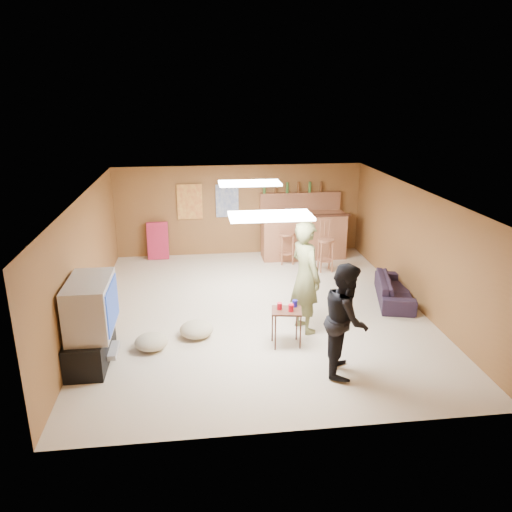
{
  "coord_description": "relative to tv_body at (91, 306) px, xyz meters",
  "views": [
    {
      "loc": [
        -1.08,
        -8.43,
        3.89
      ],
      "look_at": [
        0.0,
        0.2,
        1.0
      ],
      "focal_mm": 35.0,
      "sensor_mm": 36.0,
      "label": 1
    }
  ],
  "objects": [
    {
      "name": "sofa",
      "position": [
        5.35,
        1.63,
        -0.67
      ],
      "size": [
        1.01,
        1.69,
        0.46
      ],
      "primitive_type": "imported",
      "rotation": [
        0.0,
        0.0,
        1.31
      ],
      "color": "black",
      "rests_on": "ground"
    },
    {
      "name": "bar_backing",
      "position": [
        4.15,
        4.92,
        0.3
      ],
      "size": [
        2.0,
        0.14,
        0.6
      ],
      "primitive_type": "cube",
      "color": "brown",
      "rests_on": "bar_counter"
    },
    {
      "name": "wall_front",
      "position": [
        2.65,
        -2.0,
        0.2
      ],
      "size": [
        6.0,
        0.02,
        2.2
      ],
      "primitive_type": "cube",
      "color": "brown",
      "rests_on": "ground"
    },
    {
      "name": "bar_lip",
      "position": [
        4.15,
        4.2,
        0.2
      ],
      "size": [
        2.1,
        0.12,
        0.05
      ],
      "primitive_type": "cube",
      "color": "#391D12",
      "rests_on": "bar_counter"
    },
    {
      "name": "cup_red_near",
      "position": [
        2.83,
        0.17,
        -0.24
      ],
      "size": [
        0.1,
        0.1,
        0.11
      ],
      "primitive_type": "cylinder",
      "rotation": [
        0.0,
        0.0,
        -0.3
      ],
      "color": "red",
      "rests_on": "tray_table"
    },
    {
      "name": "poster_right",
      "position": [
        2.35,
        4.96,
        0.45
      ],
      "size": [
        0.55,
        0.03,
        0.8
      ],
      "primitive_type": "cube",
      "color": "#334C99",
      "rests_on": "wall_back"
    },
    {
      "name": "cushion_near_tv",
      "position": [
        1.52,
        0.6,
        -0.77
      ],
      "size": [
        0.63,
        0.63,
        0.25
      ],
      "primitive_type": "ellipsoid",
      "rotation": [
        0.0,
        0.0,
        -0.15
      ],
      "color": "tan",
      "rests_on": "ground"
    },
    {
      "name": "folding_chair_stack",
      "position": [
        0.65,
        4.8,
        -0.45
      ],
      "size": [
        0.5,
        0.26,
        0.91
      ],
      "primitive_type": "cube",
      "rotation": [
        -0.14,
        0.0,
        0.0
      ],
      "color": "#BA2243",
      "rests_on": "ground"
    },
    {
      "name": "ceiling_panel_back",
      "position": [
        2.65,
        2.7,
        1.27
      ],
      "size": [
        1.2,
        0.6,
        0.04
      ],
      "primitive_type": "cube",
      "color": "white",
      "rests_on": "ceiling"
    },
    {
      "name": "tray_table",
      "position": [
        2.94,
        0.13,
        -0.6
      ],
      "size": [
        0.52,
        0.45,
        0.61
      ],
      "primitive_type": "cube",
      "rotation": [
        0.0,
        0.0,
        -0.17
      ],
      "color": "#391D12",
      "rests_on": "ground"
    },
    {
      "name": "ground",
      "position": [
        2.65,
        1.5,
        -0.9
      ],
      "size": [
        7.0,
        7.0,
        0.0
      ],
      "primitive_type": "plane",
      "color": "beige",
      "rests_on": "ground"
    },
    {
      "name": "bar_stool_right",
      "position": [
        4.45,
        3.45,
        -0.26
      ],
      "size": [
        0.5,
        0.5,
        1.28
      ],
      "primitive_type": null,
      "rotation": [
        0.0,
        0.0,
        -0.26
      ],
      "color": "brown",
      "rests_on": "ground"
    },
    {
      "name": "wall_left",
      "position": [
        -0.35,
        1.5,
        0.2
      ],
      "size": [
        0.02,
        7.0,
        2.2
      ],
      "primitive_type": "cube",
      "color": "brown",
      "rests_on": "ground"
    },
    {
      "name": "cup_red_far",
      "position": [
        3.0,
        0.07,
        -0.23
      ],
      "size": [
        0.1,
        0.1,
        0.12
      ],
      "primitive_type": "cylinder",
      "rotation": [
        0.0,
        0.0,
        0.25
      ],
      "color": "red",
      "rests_on": "tray_table"
    },
    {
      "name": "bar_shelf",
      "position": [
        4.15,
        4.9,
        0.6
      ],
      "size": [
        2.0,
        0.18,
        0.05
      ],
      "primitive_type": "cube",
      "color": "brown",
      "rests_on": "bar_backing"
    },
    {
      "name": "wall_back",
      "position": [
        2.65,
        5.0,
        0.2
      ],
      "size": [
        6.0,
        0.02,
        2.2
      ],
      "primitive_type": "cube",
      "color": "brown",
      "rests_on": "ground"
    },
    {
      "name": "dvd_box",
      "position": [
        0.15,
        0.0,
        -0.75
      ],
      "size": [
        0.35,
        0.5,
        0.08
      ],
      "primitive_type": "cube",
      "color": "#B2B2B7",
      "rests_on": "tv_stand"
    },
    {
      "name": "person_olive",
      "position": [
        3.35,
        0.64,
        0.06
      ],
      "size": [
        0.68,
        0.82,
        1.91
      ],
      "primitive_type": "imported",
      "rotation": [
        0.0,
        0.0,
        1.94
      ],
      "color": "olive",
      "rests_on": "ground"
    },
    {
      "name": "ceiling",
      "position": [
        2.65,
        1.5,
        1.3
      ],
      "size": [
        6.0,
        7.0,
        0.02
      ],
      "primitive_type": "cube",
      "color": "silver",
      "rests_on": "ground"
    },
    {
      "name": "cushion_mid",
      "position": [
        1.52,
        0.66,
        -0.79
      ],
      "size": [
        0.59,
        0.59,
        0.21
      ],
      "primitive_type": "ellipsoid",
      "rotation": [
        0.0,
        0.0,
        0.28
      ],
      "color": "tan",
      "rests_on": "ground"
    },
    {
      "name": "tv_body",
      "position": [
        0.0,
        0.0,
        0.0
      ],
      "size": [
        0.6,
        1.1,
        0.8
      ],
      "primitive_type": "cube",
      "color": "#B2B2B7",
      "rests_on": "tv_stand"
    },
    {
      "name": "cushion_far",
      "position": [
        0.8,
        0.27,
        -0.78
      ],
      "size": [
        0.56,
        0.56,
        0.24
      ],
      "primitive_type": "ellipsoid",
      "rotation": [
        0.0,
        0.0,
        0.06
      ],
      "color": "tan",
      "rests_on": "ground"
    },
    {
      "name": "ceiling_panel_front",
      "position": [
        2.65,
        0.0,
        1.27
      ],
      "size": [
        1.2,
        0.6,
        0.04
      ],
      "primitive_type": "cube",
      "color": "white",
      "rests_on": "ceiling"
    },
    {
      "name": "bar_counter",
      "position": [
        4.15,
        4.45,
        -0.35
      ],
      "size": [
        2.0,
        0.6,
        1.1
      ],
      "primitive_type": "cube",
      "color": "brown",
      "rests_on": "ground"
    },
    {
      "name": "wall_right",
      "position": [
        5.65,
        1.5,
        0.2
      ],
      "size": [
        0.02,
        7.0,
        2.2
      ],
      "primitive_type": "cube",
      "color": "brown",
      "rests_on": "ground"
    },
    {
      "name": "tv_screen",
      "position": [
        0.31,
        0.0,
        0.0
      ],
      "size": [
        0.02,
        0.95,
        0.65
      ],
      "primitive_type": "cube",
      "color": "navy",
      "rests_on": "tv_body"
    },
    {
      "name": "bottle_row",
      "position": [
        3.95,
        4.88,
        0.75
      ],
      "size": [
        1.48,
        0.08,
        0.26
      ],
      "primitive_type": null,
      "color": "#3F7233",
      "rests_on": "bar_shelf"
    },
    {
      "name": "bar_stool_left",
      "position": [
        3.67,
        4.07,
        -0.36
      ],
      "size": [
        0.44,
        0.44,
        1.09
      ],
      "primitive_type": null,
      "rotation": [
        0.0,
        0.0,
        0.33
      ],
      "color": "brown",
      "rests_on": "ground"
    },
    {
      "name": "person_black",
      "position": [
        3.63,
        -0.73,
        -0.08
      ],
      "size": [
        0.81,
        0.93,
        1.65
      ],
      "primitive_type": "imported",
      "rotation": [
        0.0,
        0.0,
        1.31
      ],
      "color": "black",
      "rests_on": "ground"
    },
    {
      "name": "poster_left",
      "position": [
        1.45,
        4.96,
        0.45
      ],
      "size": [
        0.6,
        0.03,
        0.85
      ],
      "primitive_type": "cube",
      "color": "#BF3F26",
      "rests_on": "wall_back"
    },
    {
      "name": "tv_stand",
      "position": [
        -0.07,
        0.0,
        -0.65
      ],
      "size": [
        0.55,
        1.3,
        0.5
      ],
      "primitive_type": "cube",
      "color": "black",
      "rests_on": "ground"
    },
    {
      "name": "cup_blue",
      "position": [
        3.09,
        0.24,
        -0.24
      ],
      "size": [
        0.1,
        0.1,
        0.11
      ],
      "primitive_type": "cylinder",
      "rotation": [
        0.0,
        0.0,
        0.24
      ],
      "color": "navy",
      "rests_on": "tray_table"
    }
  ]
}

